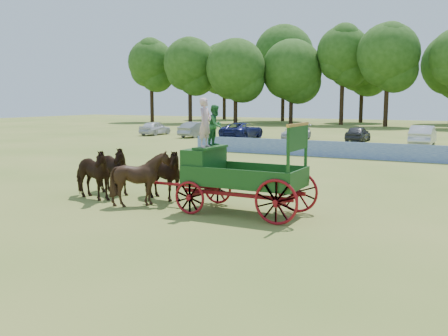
% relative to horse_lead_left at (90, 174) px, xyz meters
% --- Properties ---
extents(ground, '(160.00, 160.00, 0.00)m').
position_rel_horse_lead_left_xyz_m(ground, '(8.31, -0.55, -0.96)').
color(ground, '#988E44').
rests_on(ground, ground).
extents(horse_lead_left, '(2.44, 1.48, 1.92)m').
position_rel_horse_lead_left_xyz_m(horse_lead_left, '(0.00, 0.00, 0.00)').
color(horse_lead_left, black).
rests_on(horse_lead_left, ground).
extents(horse_lead_right, '(2.47, 1.58, 1.92)m').
position_rel_horse_lead_left_xyz_m(horse_lead_right, '(0.00, 1.10, 0.00)').
color(horse_lead_right, black).
rests_on(horse_lead_right, ground).
extents(horse_wheel_left, '(1.77, 1.58, 1.93)m').
position_rel_horse_lead_left_xyz_m(horse_wheel_left, '(2.40, 0.00, 0.00)').
color(horse_wheel_left, black).
rests_on(horse_wheel_left, ground).
extents(horse_wheel_right, '(2.44, 1.49, 1.92)m').
position_rel_horse_lead_left_xyz_m(horse_wheel_right, '(2.40, 1.10, 0.00)').
color(horse_wheel_right, black).
rests_on(horse_wheel_right, ground).
extents(farm_dray, '(6.00, 2.00, 3.76)m').
position_rel_horse_lead_left_xyz_m(farm_dray, '(5.38, 0.56, 0.62)').
color(farm_dray, maroon).
rests_on(farm_dray, ground).
extents(sponsor_banner, '(26.00, 0.08, 1.05)m').
position_rel_horse_lead_left_xyz_m(sponsor_banner, '(7.31, 17.45, -0.44)').
color(sponsor_banner, '#1C3B9A').
rests_on(sponsor_banner, ground).
extents(treeline, '(89.90, 24.50, 16.03)m').
position_rel_horse_lead_left_xyz_m(treeline, '(2.00, 60.09, 8.42)').
color(treeline, '#382314').
rests_on(treeline, ground).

